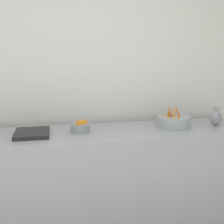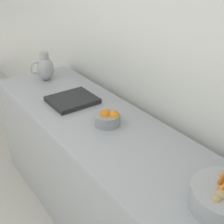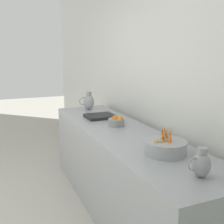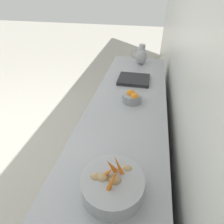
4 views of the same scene
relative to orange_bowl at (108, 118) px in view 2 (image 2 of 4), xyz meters
name	(u,v)px [view 2 (image 2 of 4)]	position (x,y,z in m)	size (l,w,h in m)	color
prep_counter	(121,193)	(0.03, 0.20, -0.49)	(0.69, 2.82, 0.89)	#9EA0A5
orange_bowl	(108,118)	(0.00, 0.00, 0.00)	(0.18, 0.18, 0.11)	gray
metal_pitcher_tall	(45,68)	(0.00, -0.97, 0.07)	(0.21, 0.15, 0.25)	#A3A3A8
counter_sink_basin	(72,100)	(0.03, -0.43, -0.03)	(0.34, 0.30, 0.04)	#232326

